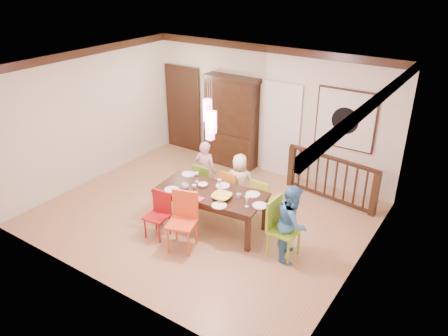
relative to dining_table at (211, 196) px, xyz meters
The scene contains 37 objects.
floor 0.81m from the dining_table, 145.10° to the left, with size 6.00×6.00×0.00m, color #A87A51.
ceiling 2.29m from the dining_table, 145.10° to the left, with size 6.00×6.00×0.00m, color white.
wall_back 2.90m from the dining_table, 97.83° to the left, with size 6.00×6.00×0.00m, color beige.
wall_left 3.48m from the dining_table, behind, with size 5.00×5.00×0.00m, color beige.
wall_right 2.75m from the dining_table, ahead, with size 5.00×5.00×0.00m, color beige.
crown_molding 2.21m from the dining_table, 145.10° to the left, with size 6.00×5.00×0.16m, color black, non-canonical shape.
panel_door 3.91m from the dining_table, 135.68° to the left, with size 1.04×0.07×2.24m, color black.
white_doorway 2.76m from the dining_table, 90.64° to the left, with size 0.97×0.05×2.22m, color silver.
painting 3.21m from the dining_table, 62.49° to the left, with size 1.25×0.06×1.25m.
pendant_cluster 1.45m from the dining_table, 32.01° to the right, with size 0.27×0.21×1.14m.
dining_table is the anchor object (origin of this frame).
chair_far_left 1.00m from the dining_table, 131.01° to the left, with size 0.40×0.40×0.85m.
chair_far_mid 0.81m from the dining_table, 93.19° to the left, with size 0.40×0.40×0.86m.
chair_far_right 1.06m from the dining_table, 51.70° to the left, with size 0.40×0.40×0.85m.
chair_near_left 1.02m from the dining_table, 128.08° to the right, with size 0.42×0.42×0.85m.
chair_near_mid 0.83m from the dining_table, 92.03° to the right, with size 0.58×0.58×1.02m.
chair_end_right 1.51m from the dining_table, ahead, with size 0.49×0.49×1.03m.
china_hutch 2.87m from the dining_table, 115.55° to the left, with size 1.36×0.46×2.15m.
balustrade 2.64m from the dining_table, 57.17° to the left, with size 2.03×0.35×0.96m.
person_far_left 1.11m from the dining_table, 131.09° to the left, with size 0.46×0.30×1.27m, color #FABECB.
person_far_mid 0.86m from the dining_table, 84.68° to the left, with size 0.57×0.37×1.17m, color beige.
person_end_right 1.61m from the dining_table, ahead, with size 0.64×0.50×1.31m, color #4586C2.
serving_bowl 0.36m from the dining_table, 20.20° to the right, with size 0.34×0.34×0.08m, color yellow.
small_bowl 0.27m from the dining_table, 163.35° to the left, with size 0.19×0.19×0.06m, color white.
cup_left 0.51m from the dining_table, 159.94° to the right, with size 0.12×0.12×0.10m, color silver.
cup_right 0.56m from the dining_table, ahead, with size 0.09×0.09×0.08m, color silver.
plate_far_left 0.83m from the dining_table, 157.46° to the left, with size 0.26×0.26×0.01m, color white.
plate_far_mid 0.31m from the dining_table, 78.82° to the left, with size 0.26×0.26×0.01m, color white.
plate_far_right 0.76m from the dining_table, 24.43° to the left, with size 0.26×0.26×0.01m, color white.
plate_near_left 0.73m from the dining_table, 150.78° to the right, with size 0.26×0.26×0.01m, color white.
plate_near_mid 0.54m from the dining_table, 39.58° to the right, with size 0.26×0.26×0.01m, color white.
plate_end_right 0.99m from the dining_table, ahead, with size 0.26×0.26×0.01m, color white.
wine_glass_a 0.51m from the dining_table, 159.63° to the left, with size 0.08×0.08×0.19m, color #590C19, non-canonical shape.
wine_glass_b 0.26m from the dining_table, 67.35° to the left, with size 0.08×0.08×0.19m, color silver, non-canonical shape.
wine_glass_c 0.36m from the dining_table, 124.93° to the right, with size 0.08×0.08×0.19m, color #590C19, non-canonical shape.
wine_glass_d 0.84m from the dining_table, ahead, with size 0.08×0.08×0.19m, color silver, non-canonical shape.
napkin 0.36m from the dining_table, 93.66° to the right, with size 0.18×0.14×0.01m, color #D83359.
Camera 1 is at (4.42, -5.87, 4.53)m, focal length 35.00 mm.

